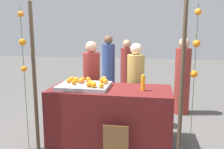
{
  "coord_description": "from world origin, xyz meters",
  "views": [
    {
      "loc": [
        0.68,
        -3.76,
        1.83
      ],
      "look_at": [
        0.0,
        0.15,
        1.1
      ],
      "focal_mm": 38.99,
      "sensor_mm": 36.0,
      "label": 1
    }
  ],
  "objects_px": {
    "vendor_left": "(92,86)",
    "juice_bottle": "(143,83)",
    "orange_0": "(89,84)",
    "chalkboard_sign": "(116,143)",
    "vendor_right": "(135,89)",
    "orange_1": "(94,85)",
    "stall_counter": "(110,115)"
  },
  "relations": [
    {
      "from": "vendor_left",
      "to": "juice_bottle",
      "type": "bearing_deg",
      "value": -38.2
    },
    {
      "from": "orange_0",
      "to": "juice_bottle",
      "type": "xyz_separation_m",
      "value": [
        0.83,
        0.14,
        0.02
      ]
    },
    {
      "from": "chalkboard_sign",
      "to": "vendor_right",
      "type": "xyz_separation_m",
      "value": [
        0.17,
        1.31,
        0.49
      ]
    },
    {
      "from": "orange_1",
      "to": "vendor_right",
      "type": "distance_m",
      "value": 1.15
    },
    {
      "from": "juice_bottle",
      "to": "vendor_left",
      "type": "bearing_deg",
      "value": 141.8
    },
    {
      "from": "orange_0",
      "to": "orange_1",
      "type": "height_order",
      "value": "orange_1"
    },
    {
      "from": "stall_counter",
      "to": "juice_bottle",
      "type": "xyz_separation_m",
      "value": [
        0.52,
        -0.07,
        0.57
      ]
    },
    {
      "from": "orange_1",
      "to": "vendor_left",
      "type": "height_order",
      "value": "vendor_left"
    },
    {
      "from": "juice_bottle",
      "to": "vendor_right",
      "type": "xyz_separation_m",
      "value": [
        -0.17,
        0.77,
        -0.28
      ]
    },
    {
      "from": "orange_0",
      "to": "stall_counter",
      "type": "bearing_deg",
      "value": 34.42
    },
    {
      "from": "orange_0",
      "to": "vendor_left",
      "type": "bearing_deg",
      "value": 101.93
    },
    {
      "from": "stall_counter",
      "to": "vendor_right",
      "type": "relative_size",
      "value": 1.22
    },
    {
      "from": "vendor_left",
      "to": "vendor_right",
      "type": "bearing_deg",
      "value": -2.43
    },
    {
      "from": "stall_counter",
      "to": "orange_0",
      "type": "bearing_deg",
      "value": -145.58
    },
    {
      "from": "orange_0",
      "to": "chalkboard_sign",
      "type": "distance_m",
      "value": 0.98
    },
    {
      "from": "vendor_right",
      "to": "vendor_left",
      "type": "bearing_deg",
      "value": 177.57
    },
    {
      "from": "orange_1",
      "to": "chalkboard_sign",
      "type": "height_order",
      "value": "orange_1"
    },
    {
      "from": "juice_bottle",
      "to": "chalkboard_sign",
      "type": "bearing_deg",
      "value": -122.13
    },
    {
      "from": "orange_1",
      "to": "stall_counter",
      "type": "bearing_deg",
      "value": 49.02
    },
    {
      "from": "orange_0",
      "to": "orange_1",
      "type": "distance_m",
      "value": 0.1
    },
    {
      "from": "orange_0",
      "to": "juice_bottle",
      "type": "relative_size",
      "value": 0.31
    },
    {
      "from": "orange_0",
      "to": "chalkboard_sign",
      "type": "xyz_separation_m",
      "value": [
        0.49,
        -0.4,
        -0.75
      ]
    },
    {
      "from": "stall_counter",
      "to": "orange_0",
      "type": "relative_size",
      "value": 24.26
    },
    {
      "from": "stall_counter",
      "to": "chalkboard_sign",
      "type": "relative_size",
      "value": 3.63
    },
    {
      "from": "orange_1",
      "to": "chalkboard_sign",
      "type": "relative_size",
      "value": 0.17
    },
    {
      "from": "chalkboard_sign",
      "to": "vendor_right",
      "type": "relative_size",
      "value": 0.34
    },
    {
      "from": "orange_0",
      "to": "vendor_left",
      "type": "xyz_separation_m",
      "value": [
        -0.2,
        0.96,
        -0.25
      ]
    },
    {
      "from": "stall_counter",
      "to": "orange_1",
      "type": "distance_m",
      "value": 0.65
    },
    {
      "from": "chalkboard_sign",
      "to": "vendor_left",
      "type": "bearing_deg",
      "value": 117.13
    },
    {
      "from": "vendor_left",
      "to": "chalkboard_sign",
      "type": "bearing_deg",
      "value": -62.87
    },
    {
      "from": "juice_bottle",
      "to": "chalkboard_sign",
      "type": "height_order",
      "value": "juice_bottle"
    },
    {
      "from": "chalkboard_sign",
      "to": "vendor_right",
      "type": "height_order",
      "value": "vendor_right"
    }
  ]
}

